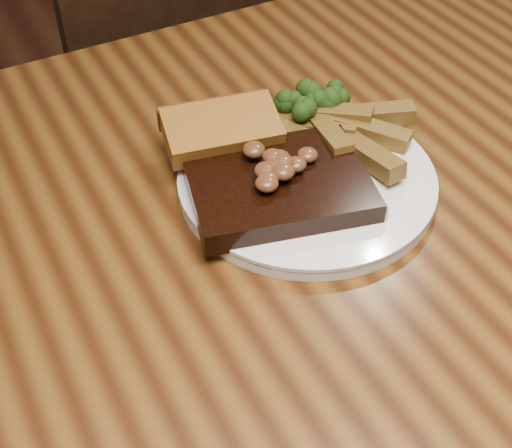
# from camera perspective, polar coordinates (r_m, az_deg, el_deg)

# --- Properties ---
(dining_table) EXTENTS (1.60, 0.90, 0.75)m
(dining_table) POSITION_cam_1_polar(r_m,az_deg,el_deg) (0.75, 0.30, -7.62)
(dining_table) COLOR #543310
(dining_table) RESTS_ON ground
(chair_far) EXTENTS (0.39, 0.39, 0.80)m
(chair_far) POSITION_cam_1_polar(r_m,az_deg,el_deg) (1.37, -6.91, 7.44)
(chair_far) COLOR black
(chair_far) RESTS_ON ground
(plate) EXTENTS (0.28, 0.28, 0.01)m
(plate) POSITION_cam_1_polar(r_m,az_deg,el_deg) (0.75, 4.06, 3.40)
(plate) COLOR white
(plate) RESTS_ON dining_table
(steak) EXTENTS (0.20, 0.17, 0.03)m
(steak) POSITION_cam_1_polar(r_m,az_deg,el_deg) (0.71, 1.78, 3.07)
(steak) COLOR black
(steak) RESTS_ON plate
(steak_bone) EXTENTS (0.15, 0.05, 0.02)m
(steak_bone) POSITION_cam_1_polar(r_m,az_deg,el_deg) (0.68, 4.29, -0.13)
(steak_bone) COLOR beige
(steak_bone) RESTS_ON plate
(mushroom_pile) EXTENTS (0.07, 0.07, 0.03)m
(mushroom_pile) POSITION_cam_1_polar(r_m,az_deg,el_deg) (0.70, 1.75, 5.14)
(mushroom_pile) COLOR #562F1B
(mushroom_pile) RESTS_ON steak
(garlic_bread) EXTENTS (0.13, 0.09, 0.03)m
(garlic_bread) POSITION_cam_1_polar(r_m,az_deg,el_deg) (0.76, -2.70, 6.33)
(garlic_bread) COLOR #97591B
(garlic_bread) RESTS_ON plate
(potato_wedges) EXTENTS (0.12, 0.12, 0.02)m
(potato_wedges) POSITION_cam_1_polar(r_m,az_deg,el_deg) (0.77, 8.11, 6.29)
(potato_wedges) COLOR brown
(potato_wedges) RESTS_ON plate
(broccoli_cluster) EXTENTS (0.07, 0.07, 0.04)m
(broccoli_cluster) POSITION_cam_1_polar(r_m,az_deg,el_deg) (0.81, 4.90, 9.37)
(broccoli_cluster) COLOR #1B390D
(broccoli_cluster) RESTS_ON plate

